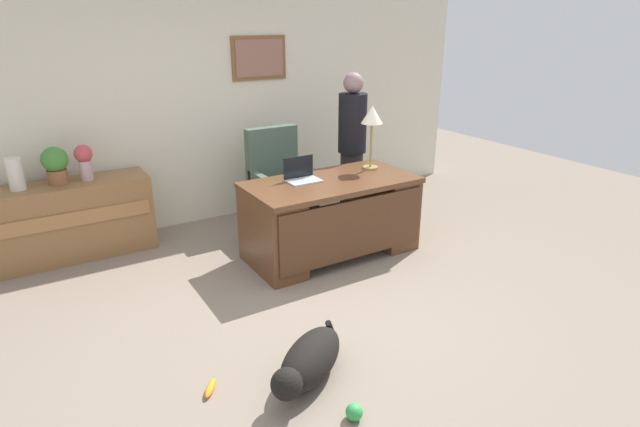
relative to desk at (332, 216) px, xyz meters
The scene contains 14 objects.
ground_plane 1.18m from the desk, 122.72° to the right, with size 12.00×12.00×0.00m, color gray.
back_wall 2.01m from the desk, 109.40° to the left, with size 7.00×0.16×2.70m.
desk is the anchor object (origin of this frame).
credenza 2.59m from the desk, 149.25° to the left, with size 1.53×0.50×0.77m.
armchair 0.94m from the desk, 96.94° to the left, with size 0.60×0.59×1.13m.
person_standing 1.14m from the desk, 45.10° to the left, with size 0.32×0.32×1.70m.
dog_lying 1.99m from the desk, 127.29° to the right, with size 0.73×0.61×0.30m.
laptop 0.51m from the desk, 145.59° to the left, with size 0.32×0.22×0.22m.
desk_lamp 1.06m from the desk, 15.47° to the left, with size 0.22×0.22×0.65m.
vase_with_flowers 2.47m from the desk, 146.60° to the left, with size 0.17×0.17×0.35m.
vase_empty 2.97m from the desk, 153.02° to the left, with size 0.14×0.14×0.30m, color silver.
potted_plant 2.68m from the desk, 149.67° to the left, with size 0.24×0.24×0.36m.
dog_toy_ball 2.34m from the desk, 119.46° to the right, with size 0.11×0.11×0.11m, color green.
dog_toy_bone 2.26m from the desk, 143.40° to the right, with size 0.18×0.05×0.05m, color orange.
Camera 1 is at (-1.99, -3.07, 2.26)m, focal length 28.89 mm.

